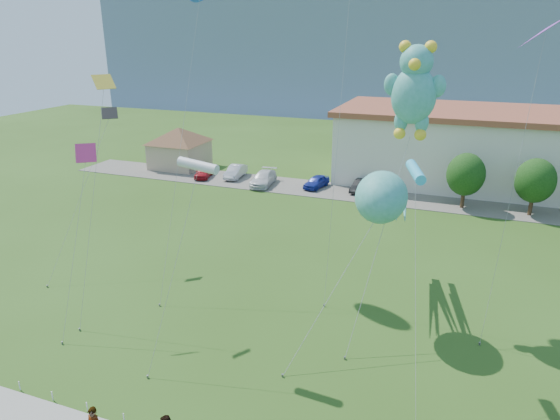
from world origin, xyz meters
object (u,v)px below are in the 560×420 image
at_px(pavilion, 179,144).
at_px(parked_car_white, 263,178).
at_px(parked_car_blue, 316,182).
at_px(parked_car_black, 361,186).
at_px(teddy_bear_kite, 414,88).
at_px(parked_car_silver, 236,172).
at_px(octopus_kite, 384,202).
at_px(parked_car_red, 204,172).

relative_size(pavilion, parked_car_white, 1.80).
relative_size(parked_car_white, parked_car_blue, 1.32).
height_order(pavilion, parked_car_black, pavilion).
relative_size(parked_car_blue, teddy_bear_kite, 0.25).
relative_size(parked_car_black, teddy_bear_kite, 0.24).
xyz_separation_m(parked_car_white, parked_car_blue, (5.85, 1.09, -0.08)).
distance_m(parked_car_silver, teddy_bear_kite, 33.62).
height_order(parked_car_silver, parked_car_black, parked_car_silver).
xyz_separation_m(parked_car_blue, teddy_bear_kite, (11.80, -21.73, 12.55)).
xyz_separation_m(parked_car_black, octopus_kite, (5.93, -23.32, 6.22)).
distance_m(parked_car_silver, parked_car_black, 14.94).
relative_size(parked_car_red, parked_car_white, 0.75).
relative_size(parked_car_blue, octopus_kite, 0.28).
relative_size(parked_car_blue, parked_car_black, 1.01).
bearing_deg(parked_car_red, pavilion, 134.36).
xyz_separation_m(pavilion, teddy_bear_kite, (30.59, -24.34, 10.24)).
xyz_separation_m(parked_car_red, parked_car_white, (7.73, -0.33, 0.09)).
bearing_deg(octopus_kite, teddy_bear_kite, 51.52).
height_order(parked_car_silver, teddy_bear_kite, teddy_bear_kite).
height_order(octopus_kite, teddy_bear_kite, teddy_bear_kite).
bearing_deg(parked_car_white, parked_car_black, 2.22).
distance_m(parked_car_silver, parked_car_blue, 10.09).
relative_size(octopus_kite, teddy_bear_kite, 0.86).
bearing_deg(parked_car_black, parked_car_silver, -173.23).
bearing_deg(parked_car_white, parked_car_blue, 5.28).
distance_m(parked_car_white, octopus_kite, 28.19).
distance_m(parked_car_black, octopus_kite, 24.85).
xyz_separation_m(pavilion, parked_car_blue, (18.78, -2.61, -2.30)).
bearing_deg(parked_car_silver, teddy_bear_kite, -49.99).
distance_m(parked_car_red, teddy_bear_kite, 35.23).
height_order(parked_car_silver, parked_car_white, parked_car_white).
bearing_deg(octopus_kite, parked_car_blue, 115.14).
distance_m(pavilion, parked_car_black, 23.87).
height_order(parked_car_black, teddy_bear_kite, teddy_bear_kite).
height_order(parked_car_black, octopus_kite, octopus_kite).
bearing_deg(octopus_kite, parked_car_silver, 131.56).
bearing_deg(teddy_bear_kite, parked_car_black, 107.48).
distance_m(parked_car_white, parked_car_black, 10.80).
bearing_deg(octopus_kite, parked_car_red, 137.62).
bearing_deg(parked_car_red, teddy_bear_kite, -52.29).
xyz_separation_m(parked_car_silver, parked_car_blue, (10.07, -0.54, -0.06)).
distance_m(parked_car_red, parked_car_blue, 13.60).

